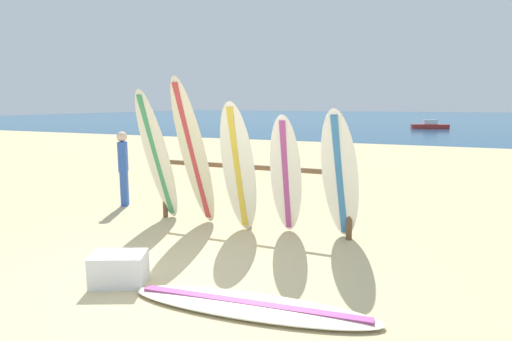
% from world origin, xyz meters
% --- Properties ---
extents(ground_plane, '(120.00, 120.00, 0.00)m').
position_xyz_m(ground_plane, '(0.00, 0.00, 0.00)').
color(ground_plane, '#CCB784').
extents(ocean_water, '(120.00, 80.00, 0.01)m').
position_xyz_m(ocean_water, '(0.00, 58.00, 0.00)').
color(ocean_water, navy).
rests_on(ocean_water, ground).
extents(surfboard_rack, '(3.41, 0.09, 1.17)m').
position_xyz_m(surfboard_rack, '(-0.11, 2.30, 0.77)').
color(surfboard_rack, brown).
rests_on(surfboard_rack, ground).
extents(surfboard_leaning_far_left, '(0.52, 0.91, 2.28)m').
position_xyz_m(surfboard_leaning_far_left, '(-1.65, 1.96, 1.14)').
color(surfboard_leaning_far_left, silver).
rests_on(surfboard_leaning_far_left, ground).
extents(surfboard_leaning_left, '(0.62, 0.97, 2.47)m').
position_xyz_m(surfboard_leaning_left, '(-0.92, 1.92, 1.24)').
color(surfboard_leaning_left, beige).
rests_on(surfboard_leaning_left, ground).
extents(surfboard_leaning_center_left, '(0.61, 0.63, 2.09)m').
position_xyz_m(surfboard_leaning_center_left, '(-0.12, 1.91, 1.04)').
color(surfboard_leaning_center_left, white).
rests_on(surfboard_leaning_center_left, ground).
extents(surfboard_leaning_center, '(0.63, 1.04, 1.91)m').
position_xyz_m(surfboard_leaning_center, '(0.65, 1.94, 0.96)').
color(surfboard_leaning_center, white).
rests_on(surfboard_leaning_center, ground).
extents(surfboard_leaning_center_right, '(0.57, 0.96, 2.00)m').
position_xyz_m(surfboard_leaning_center_right, '(1.44, 2.01, 1.00)').
color(surfboard_leaning_center_right, white).
rests_on(surfboard_leaning_center_right, ground).
extents(surfboard_lying_on_sand, '(2.65, 0.83, 0.08)m').
position_xyz_m(surfboard_lying_on_sand, '(1.06, -0.30, 0.04)').
color(surfboard_lying_on_sand, beige).
rests_on(surfboard_lying_on_sand, ground).
extents(beachgoer_standing, '(0.25, 0.28, 1.49)m').
position_xyz_m(beachgoer_standing, '(-3.03, 2.71, 0.82)').
color(beachgoer_standing, '#3359B2').
rests_on(beachgoer_standing, ground).
extents(small_boat_offshore, '(2.87, 1.39, 0.71)m').
position_xyz_m(small_boat_offshore, '(2.17, 32.50, 0.26)').
color(small_boat_offshore, '#B22D28').
rests_on(small_boat_offshore, ocean_water).
extents(cooler_box, '(0.71, 0.61, 0.36)m').
position_xyz_m(cooler_box, '(-0.57, -0.33, 0.18)').
color(cooler_box, white).
rests_on(cooler_box, ground).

